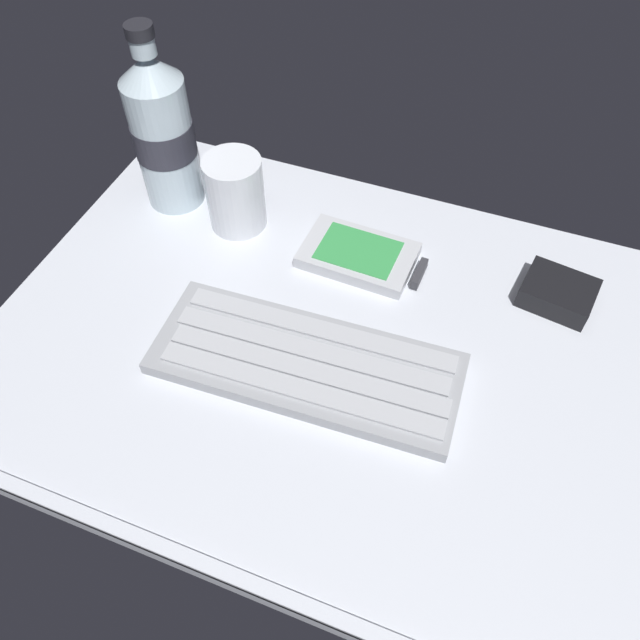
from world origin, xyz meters
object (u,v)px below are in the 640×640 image
at_px(keyboard, 311,365).
at_px(water_bottle, 163,132).
at_px(juice_cup, 236,195).
at_px(charger_block, 558,293).
at_px(handheld_device, 364,257).

height_order(keyboard, water_bottle, water_bottle).
bearing_deg(juice_cup, charger_block, 1.63).
distance_m(keyboard, juice_cup, 0.22).
height_order(keyboard, charger_block, charger_block).
height_order(juice_cup, water_bottle, water_bottle).
xyz_separation_m(juice_cup, water_bottle, (-0.09, 0.01, 0.05)).
bearing_deg(keyboard, juice_cup, 133.55).
bearing_deg(charger_block, handheld_device, -174.95).
bearing_deg(water_bottle, juice_cup, -8.42).
height_order(handheld_device, charger_block, charger_block).
height_order(handheld_device, water_bottle, water_bottle).
bearing_deg(handheld_device, keyboard, -90.62).
bearing_deg(charger_block, water_bottle, 179.63).
relative_size(water_bottle, charger_block, 2.97).
relative_size(keyboard, charger_block, 4.21).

